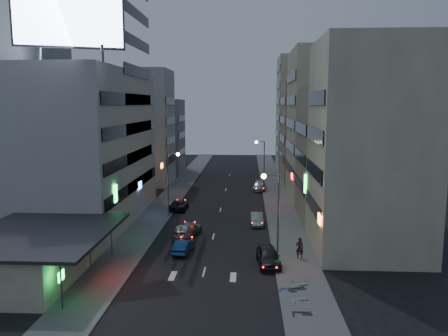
# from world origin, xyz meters

# --- Properties ---
(ground) EXTENTS (180.00, 180.00, 0.00)m
(ground) POSITION_xyz_m (0.00, 0.00, 0.00)
(ground) COLOR black
(ground) RESTS_ON ground
(sidewalk_left) EXTENTS (4.00, 120.00, 0.12)m
(sidewalk_left) POSITION_xyz_m (-8.00, 30.00, 0.06)
(sidewalk_left) COLOR #4C4C4F
(sidewalk_left) RESTS_ON ground
(sidewalk_right) EXTENTS (4.00, 120.00, 0.12)m
(sidewalk_right) POSITION_xyz_m (8.00, 30.00, 0.06)
(sidewalk_right) COLOR #4C4C4F
(sidewalk_right) RESTS_ON ground
(food_court) EXTENTS (11.00, 13.00, 3.88)m
(food_court) POSITION_xyz_m (-13.90, 2.00, 1.98)
(food_court) COLOR #C2BB98
(food_court) RESTS_ON ground
(white_building) EXTENTS (14.00, 24.00, 18.00)m
(white_building) POSITION_xyz_m (-17.00, 20.00, 9.00)
(white_building) COLOR #A2A29E
(white_building) RESTS_ON ground
(grey_tower) EXTENTS (10.00, 14.00, 34.00)m
(grey_tower) POSITION_xyz_m (-26.00, 23.00, 17.00)
(grey_tower) COLOR gray
(grey_tower) RESTS_ON ground
(shophouse_near) EXTENTS (10.00, 11.00, 20.00)m
(shophouse_near) POSITION_xyz_m (15.00, 10.50, 10.00)
(shophouse_near) COLOR #C2BB98
(shophouse_near) RESTS_ON ground
(shophouse_mid) EXTENTS (11.00, 12.00, 16.00)m
(shophouse_mid) POSITION_xyz_m (15.50, 22.00, 8.00)
(shophouse_mid) COLOR tan
(shophouse_mid) RESTS_ON ground
(shophouse_far) EXTENTS (10.00, 14.00, 22.00)m
(shophouse_far) POSITION_xyz_m (15.00, 35.00, 11.00)
(shophouse_far) COLOR #C2BB98
(shophouse_far) RESTS_ON ground
(far_left_a) EXTENTS (11.00, 10.00, 20.00)m
(far_left_a) POSITION_xyz_m (-15.50, 45.00, 10.00)
(far_left_a) COLOR #A2A29E
(far_left_a) RESTS_ON ground
(far_left_b) EXTENTS (12.00, 10.00, 15.00)m
(far_left_b) POSITION_xyz_m (-16.00, 58.00, 7.50)
(far_left_b) COLOR gray
(far_left_b) RESTS_ON ground
(far_right_a) EXTENTS (11.00, 12.00, 18.00)m
(far_right_a) POSITION_xyz_m (15.50, 50.00, 9.00)
(far_right_a) COLOR tan
(far_right_a) RESTS_ON ground
(far_right_b) EXTENTS (12.00, 12.00, 24.00)m
(far_right_b) POSITION_xyz_m (16.00, 64.00, 12.00)
(far_right_b) COLOR #C2BB98
(far_right_b) RESTS_ON ground
(billboard) EXTENTS (9.52, 3.75, 6.20)m
(billboard) POSITION_xyz_m (-12.99, 9.97, 21.66)
(billboard) COLOR #595B60
(billboard) RESTS_ON white_building
(street_lamp_right_near) EXTENTS (1.60, 0.44, 8.02)m
(street_lamp_right_near) POSITION_xyz_m (5.90, 6.00, 5.36)
(street_lamp_right_near) COLOR #595B60
(street_lamp_right_near) RESTS_ON sidewalk_right
(street_lamp_left) EXTENTS (1.60, 0.44, 8.02)m
(street_lamp_left) POSITION_xyz_m (-5.90, 22.00, 5.36)
(street_lamp_left) COLOR #595B60
(street_lamp_left) RESTS_ON sidewalk_left
(street_lamp_right_far) EXTENTS (1.60, 0.44, 8.02)m
(street_lamp_right_far) POSITION_xyz_m (5.90, 40.00, 5.36)
(street_lamp_right_far) COLOR #595B60
(street_lamp_right_far) RESTS_ON sidewalk_right
(parked_car_right_near) EXTENTS (2.31, 4.85, 1.60)m
(parked_car_right_near) POSITION_xyz_m (5.49, 5.98, 0.80)
(parked_car_right_near) COLOR #242529
(parked_car_right_near) RESTS_ON ground
(parked_car_right_mid) EXTENTS (1.55, 4.13, 1.35)m
(parked_car_right_mid) POSITION_xyz_m (4.72, 18.93, 0.67)
(parked_car_right_mid) COLOR #9C9EA3
(parked_car_right_mid) RESTS_ON ground
(parked_car_left) EXTENTS (2.31, 4.76, 1.30)m
(parked_car_left) POSITION_xyz_m (-5.60, 25.70, 0.65)
(parked_car_left) COLOR black
(parked_car_left) RESTS_ON ground
(parked_car_right_far) EXTENTS (2.23, 5.10, 1.46)m
(parked_car_right_far) POSITION_xyz_m (5.60, 39.77, 0.73)
(parked_car_right_far) COLOR #96989E
(parked_car_right_far) RESTS_ON ground
(road_car_blue) EXTENTS (1.76, 3.99, 1.27)m
(road_car_blue) POSITION_xyz_m (-2.46, 8.74, 0.64)
(road_car_blue) COLOR navy
(road_car_blue) RESTS_ON ground
(road_car_silver) EXTENTS (3.16, 5.62, 1.54)m
(road_car_silver) POSITION_xyz_m (-2.88, 13.92, 0.77)
(road_car_silver) COLOR gray
(road_car_silver) RESTS_ON ground
(person) EXTENTS (0.73, 0.50, 1.94)m
(person) POSITION_xyz_m (8.41, 7.52, 1.09)
(person) COLOR black
(person) RESTS_ON sidewalk_right
(scooter_black_a) EXTENTS (0.66, 1.94, 1.18)m
(scooter_black_a) POSITION_xyz_m (7.99, -2.98, 0.71)
(scooter_black_a) COLOR black
(scooter_black_a) RESTS_ON sidewalk_right
(scooter_silver_a) EXTENTS (1.02, 1.78, 1.03)m
(scooter_silver_a) POSITION_xyz_m (7.92, -0.80, 0.64)
(scooter_silver_a) COLOR #ACAFB4
(scooter_silver_a) RESTS_ON sidewalk_right
(scooter_blue) EXTENTS (1.09, 1.92, 1.11)m
(scooter_blue) POSITION_xyz_m (7.45, 0.53, 0.68)
(scooter_blue) COLOR navy
(scooter_blue) RESTS_ON sidewalk_right
(scooter_black_b) EXTENTS (1.24, 2.10, 1.22)m
(scooter_black_b) POSITION_xyz_m (7.99, 1.16, 0.73)
(scooter_black_b) COLOR black
(scooter_black_b) RESTS_ON sidewalk_right
(scooter_silver_b) EXTENTS (1.27, 1.92, 1.11)m
(scooter_silver_b) POSITION_xyz_m (8.15, 1.86, 0.68)
(scooter_silver_b) COLOR gray
(scooter_silver_b) RESTS_ON sidewalk_right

